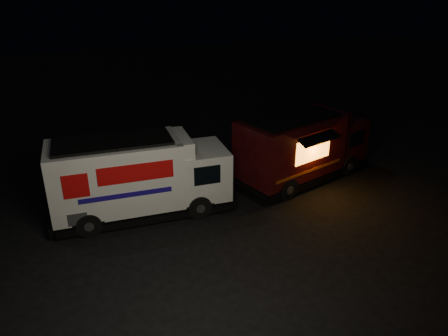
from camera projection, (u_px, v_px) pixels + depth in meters
ground at (174, 250)px, 13.53m from camera, size 80.00×80.00×0.00m
white_truck at (141, 176)px, 15.09m from camera, size 6.35×2.17×2.87m
red_truck at (304, 146)px, 17.76m from camera, size 6.49×4.09×2.84m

